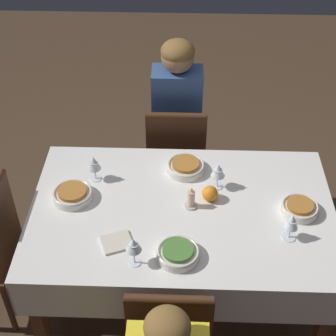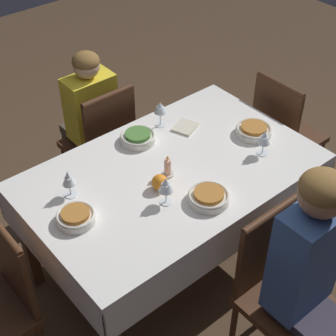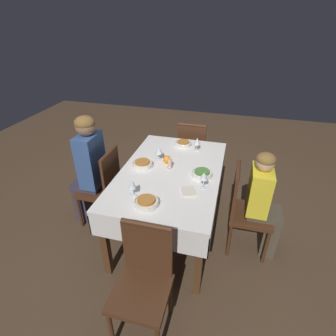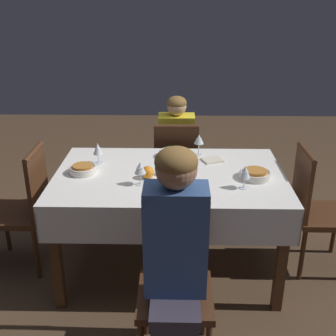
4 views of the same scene
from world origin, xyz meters
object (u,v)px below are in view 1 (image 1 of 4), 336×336
at_px(wine_glass_south, 218,171).
at_px(bowl_north, 178,253).
at_px(napkin_red_folded, 117,242).
at_px(wine_glass_north, 134,245).
at_px(person_adult_denim, 177,117).
at_px(bowl_west, 300,208).
at_px(orange_fruit, 210,194).
at_px(bowl_east, 73,194).
at_px(wine_glass_east, 94,164).
at_px(candle_centerpiece, 191,200).
at_px(chair_south, 176,157).
at_px(wine_glass_west, 292,222).
at_px(dining_table, 182,221).
at_px(bowl_south, 186,167).

xyz_separation_m(wine_glass_south, bowl_north, (0.19, 0.47, -0.08)).
bearing_deg(napkin_red_folded, wine_glass_north, 129.58).
bearing_deg(person_adult_denim, bowl_north, 91.39).
height_order(bowl_west, orange_fruit, orange_fruit).
bearing_deg(bowl_east, wine_glass_east, -121.56).
relative_size(wine_glass_south, candle_centerpiece, 1.23).
height_order(chair_south, wine_glass_west, wine_glass_west).
height_order(dining_table, chair_south, chair_south).
bearing_deg(wine_glass_north, bowl_west, -156.15).
relative_size(person_adult_denim, wine_glass_east, 8.32).
bearing_deg(bowl_west, bowl_north, 27.43).
xyz_separation_m(bowl_east, wine_glass_east, (-0.09, -0.15, 0.08)).
xyz_separation_m(wine_glass_east, orange_fruit, (-0.59, 0.14, -0.06)).
distance_m(bowl_west, orange_fruit, 0.44).
xyz_separation_m(dining_table, napkin_red_folded, (0.30, 0.23, 0.09)).
xyz_separation_m(wine_glass_north, wine_glass_west, (-0.70, -0.17, -0.01)).
height_order(bowl_south, wine_glass_south, wine_glass_south).
relative_size(chair_south, wine_glass_north, 5.73).
relative_size(wine_glass_north, candle_centerpiece, 1.27).
bearing_deg(candle_centerpiece, bowl_west, 177.99).
relative_size(chair_south, orange_fruit, 11.13).
height_order(bowl_south, wine_glass_west, wine_glass_west).
height_order(person_adult_denim, orange_fruit, person_adult_denim).
distance_m(bowl_north, candle_centerpiece, 0.33).
relative_size(dining_table, napkin_red_folded, 9.01).
bearing_deg(chair_south, napkin_red_folded, 75.12).
relative_size(dining_table, bowl_west, 8.32).
height_order(wine_glass_west, orange_fruit, wine_glass_west).
bearing_deg(wine_glass_east, chair_south, -128.61).
distance_m(dining_table, wine_glass_east, 0.54).
distance_m(bowl_south, orange_fruit, 0.25).
bearing_deg(person_adult_denim, dining_table, 92.89).
bearing_deg(wine_glass_south, bowl_south, -37.16).
bearing_deg(bowl_south, dining_table, 87.21).
relative_size(bowl_east, wine_glass_east, 1.35).
xyz_separation_m(dining_table, bowl_south, (-0.01, -0.29, 0.11)).
relative_size(chair_south, wine_glass_south, 5.91).
relative_size(dining_table, bowl_south, 7.50).
bearing_deg(chair_south, bowl_east, 52.87).
relative_size(dining_table, wine_glass_east, 10.11).
xyz_separation_m(wine_glass_north, bowl_east, (0.34, -0.40, -0.09)).
relative_size(dining_table, bowl_north, 7.80).
relative_size(person_adult_denim, bowl_east, 6.18).
distance_m(wine_glass_north, bowl_east, 0.53).
distance_m(dining_table, chair_south, 0.75).
bearing_deg(napkin_red_folded, bowl_north, 165.69).
bearing_deg(chair_south, candle_centerpiece, 96.96).
height_order(wine_glass_north, wine_glass_west, wine_glass_north).
relative_size(person_adult_denim, bowl_north, 6.42).
distance_m(wine_glass_east, orange_fruit, 0.61).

